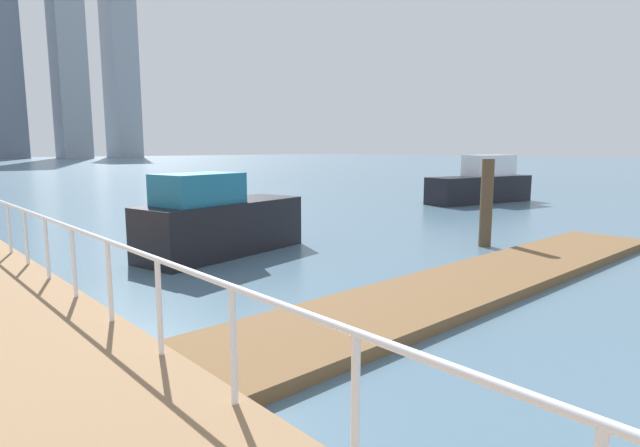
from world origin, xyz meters
TOP-DOWN VIEW (x-y plane):
  - ground_plane at (0.00, 20.00)m, footprint 300.00×300.00m
  - floating_dock at (3.30, 8.49)m, footprint 13.60×2.00m
  - boardwalk_railing at (-3.15, 7.81)m, footprint 0.06×21.81m
  - dock_piling_0 at (6.86, 10.48)m, footprint 0.32×0.32m
  - moored_boat_1 at (16.86, 16.49)m, footprint 5.99×2.52m
  - moored_boat_2 at (1.07, 14.36)m, footprint 4.60×2.40m
  - skyline_tower_5 at (36.27, 143.90)m, footprint 7.08×9.11m
  - skyline_tower_6 at (51.52, 149.59)m, footprint 6.96×9.76m

SIDE VIEW (x-z plane):
  - ground_plane at x=0.00m, z-range 0.00..0.00m
  - floating_dock at x=3.30m, z-range 0.00..0.18m
  - moored_boat_2 at x=1.07m, z-range -0.19..1.83m
  - moored_boat_1 at x=16.86m, z-range -0.25..2.02m
  - dock_piling_0 at x=6.86m, z-range 0.00..2.33m
  - boardwalk_railing at x=-3.15m, z-range 0.68..1.76m
  - skyline_tower_6 at x=51.52m, z-range 0.00..57.10m
  - skyline_tower_5 at x=36.27m, z-range 0.00..67.06m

